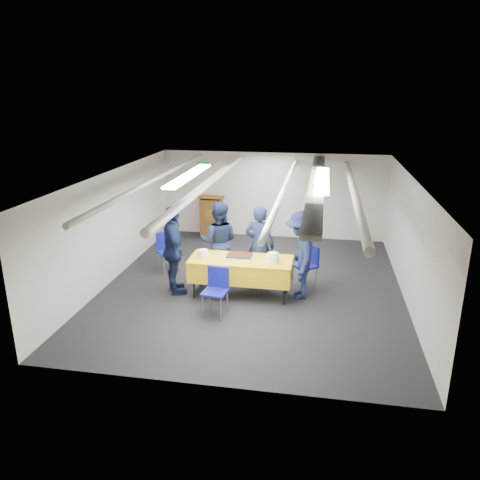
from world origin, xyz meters
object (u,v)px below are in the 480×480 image
Objects in this scene: sailor_a at (260,246)px; sailor_c at (174,250)px; chair_left at (167,248)px; podium at (212,216)px; serving_table at (241,269)px; sheet_cake at (239,256)px; chair_near at (217,286)px; chair_right at (308,261)px; sailor_d at (301,255)px; sailor_b at (219,242)px.

sailor_c is (-1.60, -0.71, 0.04)m from sailor_a.
chair_left is 1.30m from sailor_c.
sailor_c is at bearing -88.28° from podium.
sailor_c is at bearing -176.42° from serving_table.
podium is (-1.40, 3.54, -0.20)m from sheet_cake.
chair_near is 2.22m from chair_right.
sailor_d is (1.14, 0.15, 0.30)m from serving_table.
sheet_cake is 2.12m from chair_left.
sailor_a is (0.28, 0.62, 0.29)m from serving_table.
chair_left is (-1.83, 1.03, -0.28)m from sheet_cake.
chair_left is (-1.86, 1.05, -0.03)m from serving_table.
sailor_d is at bearing -16.66° from chair_left.
podium is 4.53m from chair_near.
sailor_c reaches higher than chair_left.
chair_near is at bearing -50.25° from chair_left.
sheet_cake is 1.52m from chair_right.
chair_near is at bearing -109.51° from serving_table.
sailor_c is at bearing -175.75° from sheet_cake.
sailor_a is (0.31, 0.61, 0.04)m from sheet_cake.
serving_table is at bearing 74.79° from sailor_a.
podium reaches higher than chair_right.
sailor_c is (-1.29, -0.10, 0.08)m from sheet_cake.
sheet_cake is at bearing 72.07° from sailor_a.
podium is at bearing 111.91° from serving_table.
podium is at bearing 111.57° from sheet_cake.
sailor_d reaches higher than serving_table.
sailor_d reaches higher than sailor_b.
chair_near reaches higher than serving_table.
sailor_b is 1.83m from sailor_d.
sailor_b is (1.26, -0.32, 0.32)m from chair_left.
sheet_cake is 0.91m from sailor_b.
serving_table is 1.12× the size of sailor_c.
sheet_cake is 0.93m from chair_near.
sailor_b is at bearing 128.52° from sheet_cake.
sailor_c is (-2.60, -0.81, 0.36)m from chair_right.
serving_table is at bearing -113.13° from sailor_c.
sailor_a is at bearing -125.72° from sailor_d.
sailor_c reaches higher than chair_near.
sailor_a reaches higher than serving_table.
sailor_c reaches higher than chair_right.
chair_right is at bearing -46.21° from podium.
chair_right is 0.49× the size of sailor_c.
sailor_d is at bearing 157.68° from sailor_b.
chair_near is 0.49× the size of sailor_c.
sailor_b is at bearing 2.28° from sailor_a.
chair_near is at bearing -62.59° from sailor_d.
chair_right reaches higher than sheet_cake.
sheet_cake is at bearing 124.57° from sailor_b.
podium is 0.73× the size of sailor_d.
sailor_a reaches higher than sailor_b.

